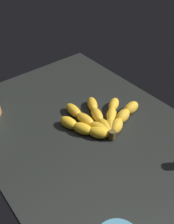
{
  "coord_description": "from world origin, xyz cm",
  "views": [
    {
      "loc": [
        41.24,
        -34.0,
        54.11
      ],
      "look_at": [
        -3.71,
        2.38,
        4.22
      ],
      "focal_mm": 39.21,
      "sensor_mm": 36.0,
      "label": 1
    }
  ],
  "objects": [
    {
      "name": "ground_plane",
      "position": [
        0.0,
        0.0,
        -2.49
      ],
      "size": [
        85.87,
        59.65,
        4.98
      ],
      "primitive_type": "cube",
      "color": "black"
    },
    {
      "name": "banana_bunch",
      "position": [
        -0.69,
        5.61,
        1.69
      ],
      "size": [
        21.27,
        26.43,
        3.61
      ],
      "color": "gold",
      "rests_on": "ground_plane"
    }
  ]
}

